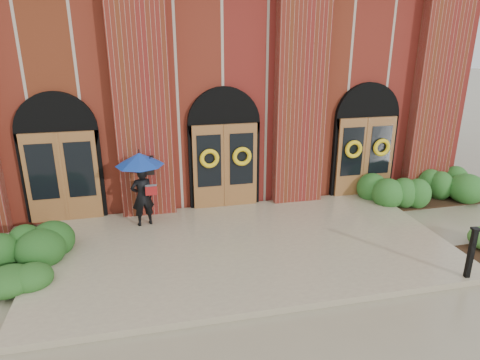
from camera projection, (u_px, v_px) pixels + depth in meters
name	position (u px, v px, depth m)	size (l,w,h in m)	color
ground	(247.00, 253.00, 10.52)	(90.00, 90.00, 0.00)	gray
landing	(245.00, 247.00, 10.63)	(10.00, 5.30, 0.15)	tan
church_building	(196.00, 73.00, 17.44)	(16.20, 12.53, 7.00)	maroon
man_with_umbrella	(141.00, 175.00, 11.24)	(1.52, 1.52, 2.03)	black
metal_post	(471.00, 252.00, 9.01)	(0.18, 0.18, 1.16)	black
hedge_wall_right	(420.00, 186.00, 13.72)	(3.39, 1.35, 0.87)	#25581F
hedge_front_left	(9.00, 269.00, 9.31)	(1.48, 1.27, 0.52)	#214B19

